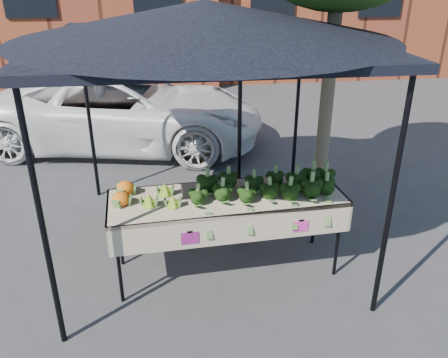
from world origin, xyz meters
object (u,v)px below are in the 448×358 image
Objects in this scene: table at (227,234)px; vehicle at (116,5)px; canopy at (207,134)px; street_tree at (332,43)px.

vehicle is (-1.25, 4.06, 2.00)m from table.
vehicle is (-1.12, 3.46, 1.08)m from canopy.
canopy is (-0.14, 0.60, 0.92)m from table.
vehicle is at bearing 107.88° from canopy.
street_tree is (1.29, 0.84, 1.82)m from table.
street_tree reaches higher than canopy.
street_tree is at bearing 9.80° from canopy.
vehicle reaches higher than canopy.
canopy reaches higher than table.
vehicle reaches higher than street_tree.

